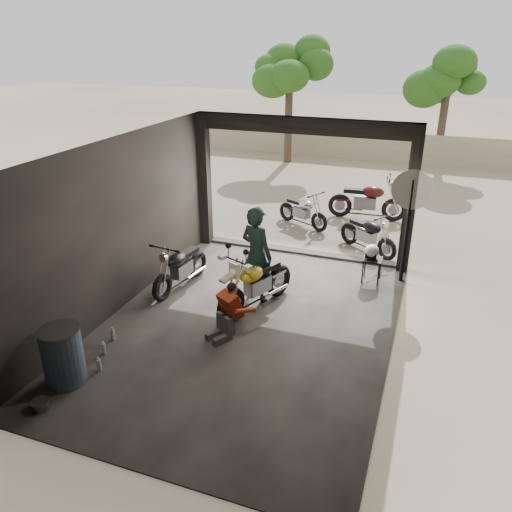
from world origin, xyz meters
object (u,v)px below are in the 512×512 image
Objects in this scene: mechanic at (225,313)px; oil_drum at (63,357)px; outside_bike_a at (303,209)px; left_bike at (180,264)px; stool at (372,262)px; rider at (257,255)px; outside_bike_b at (367,197)px; helmet at (372,251)px; sign_post at (410,208)px; main_bike at (256,280)px; outside_bike_c at (368,232)px.

oil_drum is at bearing -102.34° from mechanic.
left_bike is at bearing -170.43° from outside_bike_a.
oil_drum is at bearing -127.60° from stool.
mechanic is 3.64m from stool.
rider is 1.96× the size of mechanic.
rider is at bearing -142.78° from stool.
helmet is at bearing -175.14° from outside_bike_b.
oil_drum is at bearing 83.08° from rider.
left_bike is 0.65× the size of sign_post.
outside_bike_a is 0.61× the size of sign_post.
outside_bike_b is (1.21, 5.80, 0.04)m from main_bike.
outside_bike_b is at bearing -82.73° from rider.
outside_bike_c is 4.81× the size of helmet.
rider reaches higher than outside_bike_b.
left_bike is (-1.73, 0.25, -0.06)m from main_bike.
rider is at bearing -173.70° from outside_bike_c.
left_bike is 1.06× the size of outside_bike_a.
outside_bike_b is 4.06m from sign_post.
rider reaches higher than main_bike.
main_bike is 0.73× the size of sign_post.
oil_drum is (-1.90, -3.09, -0.13)m from main_bike.
left_bike is 0.82× the size of rider.
outside_bike_b reaches higher than oil_drum.
stool is 1.33m from sign_post.
oil_drum reaches higher than helmet.
rider is at bearing 161.72° from outside_bike_b.
outside_bike_a is at bearing 122.29° from outside_bike_b.
mechanic is at bearing 47.46° from oil_drum.
left_bike is at bearing 168.65° from outside_bike_c.
rider reaches higher than oil_drum.
outside_bike_c is at bearing 94.36° from helmet.
mechanic is (0.21, -5.80, -0.01)m from outside_bike_a.
outside_bike_b reaches higher than left_bike.
outside_bike_c is 4.92m from mechanic.
main_bike is 1.94× the size of oil_drum.
helmet is 1.16m from sign_post.
left_bike is 4.60m from outside_bike_a.
mechanic is 3.08× the size of helmet.
left_bike is at bearing -161.44° from helmet.
main_bike is at bearing -129.74° from sign_post.
outside_bike_a reaches higher than mechanic.
stool is at bearing -113.80° from outside_bike_a.
mechanic is at bearing -129.19° from helmet.
outside_bike_a is 3.57m from stool.
sign_post reaches higher than outside_bike_b.
stool is at bearing -174.71° from outside_bike_b.
outside_bike_a reaches higher than stool.
main_bike is 1.75m from left_bike.
left_bike is at bearing 168.80° from mechanic.
outside_bike_a is 0.77× the size of rider.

